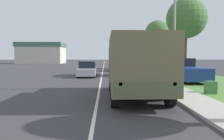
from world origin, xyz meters
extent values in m
plane|color=#38383A|center=(0.00, 40.00, 0.00)|extent=(180.00, 180.00, 0.00)
cube|color=silver|center=(0.00, 40.00, 0.00)|extent=(0.12, 120.00, 0.00)
cube|color=#ADAAA3|center=(4.50, 40.00, 0.06)|extent=(1.80, 120.00, 0.12)
cube|color=#56843D|center=(8.90, 40.00, 0.01)|extent=(7.00, 120.00, 0.02)
cube|color=#545B3D|center=(1.90, 13.00, 1.59)|extent=(2.60, 1.88, 2.07)
cube|color=brown|center=(1.90, 9.64, 1.78)|extent=(2.60, 4.84, 2.46)
cube|color=#545B3D|center=(1.90, 7.27, 0.90)|extent=(2.47, 0.10, 0.60)
cube|color=red|center=(0.93, 7.25, 1.10)|extent=(0.12, 0.06, 0.12)
cube|color=red|center=(2.87, 7.25, 1.10)|extent=(0.12, 0.06, 0.12)
cylinder|color=black|center=(0.75, 12.91, 0.53)|extent=(0.30, 1.05, 1.05)
cylinder|color=black|center=(3.05, 12.91, 0.53)|extent=(0.30, 1.05, 1.05)
cylinder|color=black|center=(0.75, 8.43, 0.53)|extent=(0.30, 1.05, 1.05)
cylinder|color=black|center=(3.05, 8.43, 0.53)|extent=(0.30, 1.05, 1.05)
cylinder|color=black|center=(0.75, 9.88, 0.53)|extent=(0.30, 1.05, 1.05)
cylinder|color=black|center=(3.05, 9.88, 0.53)|extent=(0.30, 1.05, 1.05)
cube|color=#B7BABF|center=(-1.48, 22.06, 0.52)|extent=(1.81, 4.30, 0.69)
cube|color=black|center=(-1.48, 22.15, 1.22)|extent=(1.59, 1.94, 0.71)
cylinder|color=black|center=(-2.28, 23.44, 0.32)|extent=(0.20, 0.64, 0.64)
cylinder|color=black|center=(-0.67, 23.44, 0.32)|extent=(0.20, 0.64, 0.64)
cylinder|color=black|center=(-2.28, 20.69, 0.32)|extent=(0.20, 0.64, 0.64)
cylinder|color=black|center=(-0.67, 20.69, 0.32)|extent=(0.20, 0.64, 0.64)
cube|color=maroon|center=(2.00, 30.51, 0.54)|extent=(1.95, 4.22, 0.73)
cube|color=black|center=(2.00, 30.60, 1.28)|extent=(1.71, 1.90, 0.74)
cylinder|color=black|center=(1.12, 31.86, 0.32)|extent=(0.20, 0.64, 0.64)
cylinder|color=black|center=(2.87, 31.86, 0.32)|extent=(0.20, 0.64, 0.64)
cylinder|color=black|center=(1.12, 29.16, 0.32)|extent=(0.20, 0.64, 0.64)
cylinder|color=black|center=(2.87, 29.16, 0.32)|extent=(0.20, 0.64, 0.64)
cube|color=navy|center=(7.13, 17.44, 0.67)|extent=(2.06, 5.48, 0.85)
cube|color=black|center=(7.13, 19.03, 1.51)|extent=(1.90, 2.30, 0.82)
cube|color=navy|center=(7.13, 16.29, 1.15)|extent=(2.06, 3.18, 0.12)
cylinder|color=black|center=(6.21, 19.25, 0.40)|extent=(0.24, 0.76, 0.76)
cylinder|color=black|center=(8.04, 19.25, 0.40)|extent=(0.24, 0.76, 0.76)
cylinder|color=black|center=(6.21, 15.63, 0.40)|extent=(0.24, 0.76, 0.76)
cylinder|color=black|center=(8.04, 15.63, 0.40)|extent=(0.24, 0.76, 0.76)
cylinder|color=gray|center=(4.75, 13.31, 4.02)|extent=(0.14, 0.14, 7.81)
cylinder|color=#4C3D2D|center=(9.11, 23.04, 2.50)|extent=(0.25, 0.25, 4.96)
sphere|color=#477038|center=(9.11, 23.04, 6.17)|extent=(4.30, 4.30, 4.30)
cylinder|color=#4C3D2D|center=(9.00, 35.52, 2.35)|extent=(0.34, 0.34, 4.66)
sphere|color=#477038|center=(9.00, 35.52, 5.85)|extent=(4.23, 4.23, 4.23)
cube|color=#3D7042|center=(6.20, 11.35, 0.37)|extent=(0.55, 0.45, 0.70)
cube|color=beige|center=(-17.91, 63.13, 2.36)|extent=(12.18, 8.73, 4.72)
cube|color=#3D6651|center=(-17.91, 63.13, 5.31)|extent=(12.66, 9.08, 1.18)
camera|label=1|loc=(0.39, -0.45, 2.10)|focal=35.00mm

